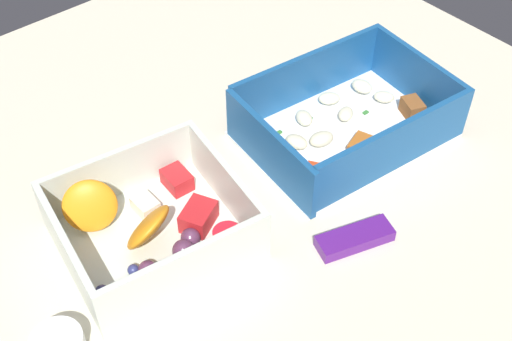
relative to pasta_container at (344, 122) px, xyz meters
The scene contains 4 objects.
table_surface 12.86cm from the pasta_container, ahead, with size 80.00×80.00×2.00cm, color beige.
pasta_container is the anchor object (origin of this frame).
fruit_bowl 22.72cm from the pasta_container, ahead, with size 17.62×16.27×5.72cm.
candy_bar 14.12cm from the pasta_container, 48.79° to the left, with size 7.00×2.40×1.20cm, color #51197A.
Camera 1 is at (27.79, 33.88, 49.12)cm, focal length 46.77 mm.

